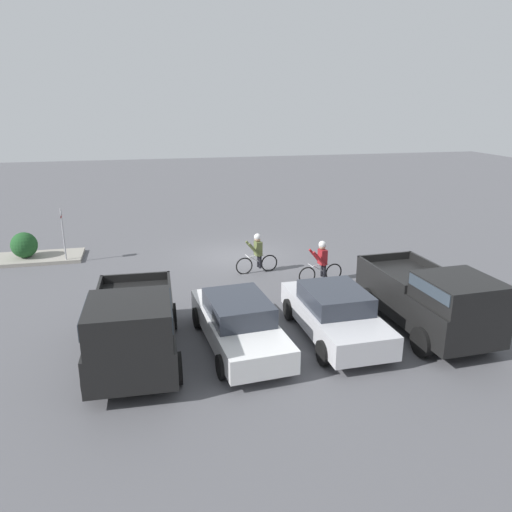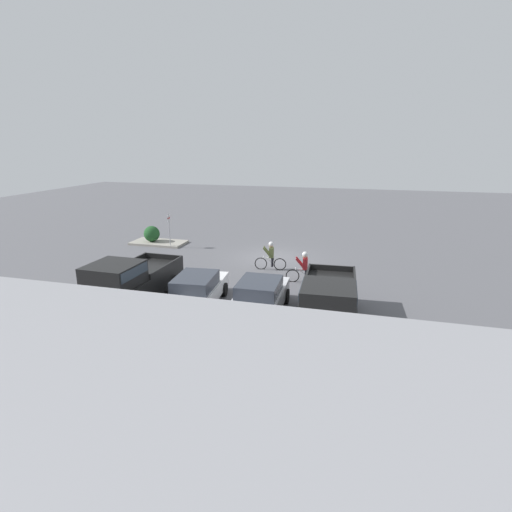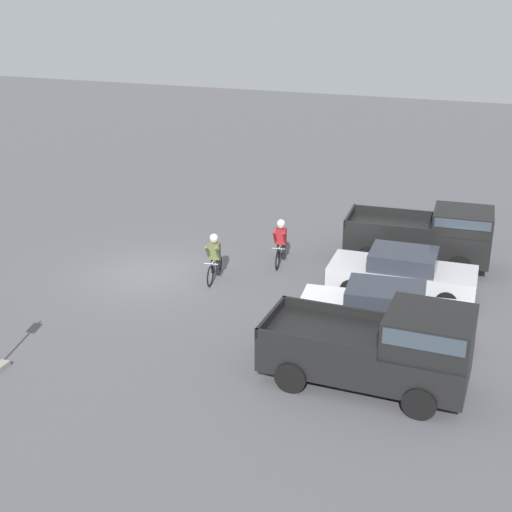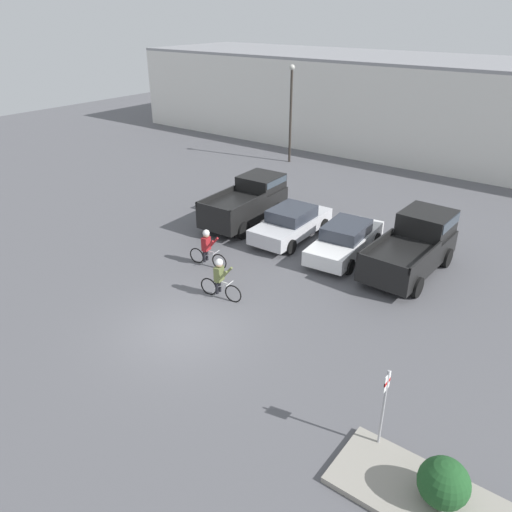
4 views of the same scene
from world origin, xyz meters
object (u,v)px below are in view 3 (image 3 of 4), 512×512
at_px(pickup_truck_1, 384,346).
at_px(cyclist_0, 214,256).
at_px(sedan_1, 384,310).
at_px(sedan_0, 402,273).
at_px(cyclist_1, 281,240).
at_px(pickup_truck_0, 428,235).

height_order(pickup_truck_1, cyclist_0, pickup_truck_1).
distance_m(sedan_1, cyclist_0, 6.28).
bearing_deg(sedan_0, pickup_truck_1, 4.49).
bearing_deg(cyclist_0, pickup_truck_1, 53.89).
bearing_deg(cyclist_0, cyclist_1, 142.36).
height_order(cyclist_0, cyclist_1, cyclist_1).
xyz_separation_m(pickup_truck_0, sedan_0, (2.82, -0.40, -0.35)).
xyz_separation_m(sedan_1, cyclist_0, (-1.91, -5.99, 0.13)).
bearing_deg(cyclist_0, pickup_truck_0, 119.95).
distance_m(cyclist_0, cyclist_1, 2.65).
bearing_deg(sedan_0, cyclist_1, -105.30).
bearing_deg(sedan_0, sedan_1, -0.90).
bearing_deg(sedan_1, cyclist_1, -132.53).
distance_m(sedan_0, cyclist_1, 4.58).
xyz_separation_m(sedan_0, pickup_truck_1, (5.61, 0.44, 0.38)).
xyz_separation_m(cyclist_0, cyclist_1, (-2.10, 1.62, 0.02)).
bearing_deg(pickup_truck_1, pickup_truck_0, -179.75).
relative_size(pickup_truck_0, sedan_0, 1.08).
xyz_separation_m(pickup_truck_0, pickup_truck_1, (8.43, 0.04, 0.02)).
bearing_deg(sedan_0, pickup_truck_0, 171.83).
relative_size(sedan_0, cyclist_0, 2.61).
height_order(pickup_truck_0, cyclist_1, pickup_truck_0).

